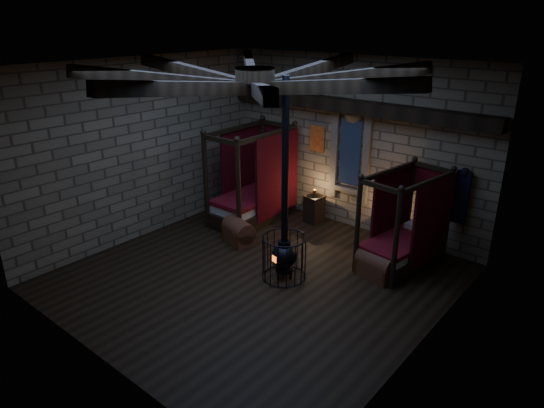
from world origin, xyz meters
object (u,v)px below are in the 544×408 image
Objects in this scene: stove at (284,252)px; bed_left at (254,197)px; bed_right at (403,242)px; trunk_left at (239,232)px; trunk_right at (377,265)px.

bed_left is at bearing 158.22° from stove.
bed_right is 3.75m from trunk_left.
stove reaches higher than trunk_right.
bed_right is 2.63m from stove.
stove is at bearing -0.83° from trunk_left.
bed_right is at bearing 1.29° from bed_left.
bed_left is at bearing -178.66° from trunk_right.
trunk_left is 0.23× the size of stove.
stove is at bearing -118.14° from bed_right.
stove reaches higher than trunk_left.
bed_left is at bearing 134.92° from trunk_left.
bed_left is 2.61× the size of trunk_left.
trunk_right is at bearing -90.43° from bed_right.
trunk_right is (-0.14, -0.86, -0.24)m from bed_right.
trunk_left is (0.69, -1.34, -0.33)m from bed_left.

